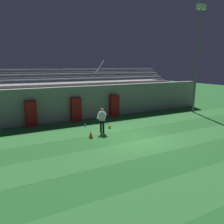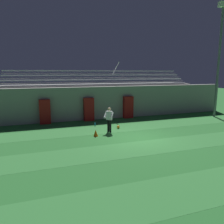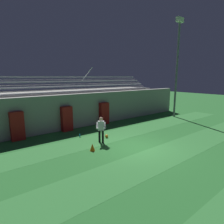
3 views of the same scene
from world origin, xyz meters
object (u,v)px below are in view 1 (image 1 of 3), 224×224
at_px(traffic_cone, 91,135).
at_px(goalkeeper, 102,119).
at_px(floodlight_pole, 198,48).
at_px(soccer_ball, 110,127).
at_px(padding_pillar_gate_left, 76,109).
at_px(water_bottle, 85,125).
at_px(padding_pillar_gate_right, 114,106).
at_px(padding_pillar_far_left, 31,114).

bearing_deg(traffic_cone, goalkeeper, 33.89).
bearing_deg(floodlight_pole, soccer_ball, -173.00).
bearing_deg(padding_pillar_gate_left, traffic_cone, -97.85).
relative_size(goalkeeper, soccer_ball, 7.59).
xyz_separation_m(floodlight_pole, traffic_cone, (-11.95, -2.60, -5.86)).
xyz_separation_m(floodlight_pole, water_bottle, (-11.30, 0.06, -5.95)).
distance_m(soccer_ball, traffic_cone, 2.47).
xyz_separation_m(padding_pillar_gate_right, goalkeeper, (-3.05, -3.86, -0.01)).
relative_size(floodlight_pole, soccer_ball, 44.88).
relative_size(padding_pillar_gate_right, floodlight_pole, 0.19).
distance_m(padding_pillar_gate_right, goalkeeper, 4.92).
bearing_deg(soccer_ball, padding_pillar_gate_right, 56.43).
relative_size(padding_pillar_gate_left, padding_pillar_far_left, 1.00).
distance_m(floodlight_pole, soccer_ball, 11.62).
height_order(padding_pillar_far_left, soccer_ball, padding_pillar_far_left).
bearing_deg(goalkeeper, padding_pillar_far_left, 136.30).
xyz_separation_m(padding_pillar_gate_right, padding_pillar_far_left, (-7.09, 0.00, 0.00)).
distance_m(padding_pillar_gate_right, floodlight_pole, 9.50).
height_order(padding_pillar_gate_left, water_bottle, padding_pillar_gate_left).
bearing_deg(water_bottle, goalkeeper, -74.65).
distance_m(floodlight_pole, goalkeeper, 12.08).
relative_size(traffic_cone, water_bottle, 1.75).
bearing_deg(traffic_cone, padding_pillar_gate_left, 82.15).
xyz_separation_m(soccer_ball, water_bottle, (-1.40, 1.28, 0.01)).
height_order(goalkeeper, water_bottle, goalkeeper).
xyz_separation_m(padding_pillar_gate_right, water_bottle, (-3.56, -1.99, -0.84)).
xyz_separation_m(padding_pillar_gate_left, water_bottle, (0.01, -1.99, -0.84)).
distance_m(floodlight_pole, water_bottle, 12.77).
relative_size(padding_pillar_gate_left, padding_pillar_gate_right, 1.00).
distance_m(padding_pillar_gate_right, water_bottle, 4.17).
xyz_separation_m(padding_pillar_gate_left, padding_pillar_far_left, (-3.52, 0.00, 0.00)).
bearing_deg(padding_pillar_gate_right, padding_pillar_gate_left, 180.00).
height_order(floodlight_pole, soccer_ball, floodlight_pole).
relative_size(soccer_ball, water_bottle, 0.92).
bearing_deg(traffic_cone, water_bottle, 76.23).
bearing_deg(padding_pillar_gate_left, padding_pillar_gate_right, 0.00).
bearing_deg(padding_pillar_far_left, soccer_ball, -33.54).
distance_m(padding_pillar_far_left, goalkeeper, 5.59).
distance_m(padding_pillar_far_left, soccer_ball, 5.97).
xyz_separation_m(padding_pillar_gate_right, traffic_cone, (-4.21, -4.64, -0.75)).
xyz_separation_m(soccer_ball, traffic_cone, (-2.05, -1.38, 0.10)).
height_order(traffic_cone, water_bottle, traffic_cone).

